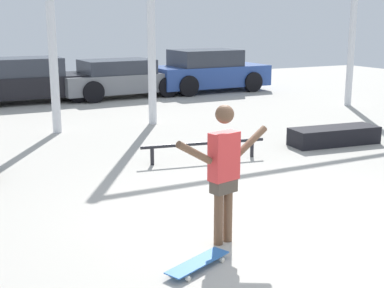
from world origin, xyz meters
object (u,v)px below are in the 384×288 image
at_px(skateboarder, 224,166).
at_px(parked_car_blue, 208,71).
at_px(skateboard, 198,263).
at_px(grind_rail, 204,146).
at_px(grind_box, 334,136).
at_px(parked_car_grey, 121,79).
at_px(parked_car_black, 25,81).

height_order(skateboarder, parked_car_blue, skateboarder).
xyz_separation_m(skateboard, grind_rail, (2.14, 3.87, 0.22)).
xyz_separation_m(skateboarder, grind_rail, (1.56, 3.40, -0.65)).
bearing_deg(grind_box, parked_car_grey, 100.64).
bearing_deg(grind_box, skateboarder, -144.30).
xyz_separation_m(grind_box, parked_car_grey, (-1.63, 8.70, 0.44)).
bearing_deg(parked_car_grey, grind_box, -81.43).
distance_m(grind_rail, parked_car_blue, 9.86).
height_order(grind_rail, parked_car_grey, parked_car_grey).
xyz_separation_m(grind_box, parked_car_blue, (1.70, 8.66, 0.54)).
relative_size(grind_rail, parked_car_grey, 0.56).
height_order(skateboard, parked_car_black, parked_car_black).
bearing_deg(skateboard, parked_car_grey, 51.52).
bearing_deg(skateboarder, parked_car_black, 77.49).
height_order(grind_rail, parked_car_blue, parked_car_blue).
distance_m(skateboard, grind_rail, 4.42).
relative_size(grind_box, parked_car_blue, 0.46).
bearing_deg(parked_car_grey, parked_car_black, 173.47).
height_order(grind_box, grind_rail, grind_box).
distance_m(skateboarder, grind_box, 5.78).
bearing_deg(parked_car_black, skateboard, -91.70).
bearing_deg(grind_rail, parked_car_grey, 80.40).
xyz_separation_m(parked_car_black, parked_car_blue, (6.42, -0.28, 0.05)).
relative_size(skateboarder, parked_car_grey, 0.39).
distance_m(skateboarder, grind_rail, 3.80).
bearing_deg(skateboard, grind_box, 13.64).
relative_size(grind_box, grind_rail, 0.81).
bearing_deg(grind_box, skateboard, -143.94).
bearing_deg(skateboard, skateboarder, 16.41).
bearing_deg(skateboarder, skateboard, -153.98).
height_order(skateboarder, skateboard, skateboarder).
bearing_deg(grind_rail, parked_car_blue, 60.88).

